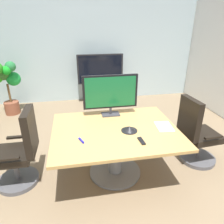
# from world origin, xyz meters

# --- Properties ---
(ground_plane) EXTENTS (7.57, 7.57, 0.00)m
(ground_plane) POSITION_xyz_m (0.00, 0.00, 0.00)
(ground_plane) COLOR #7A664C
(wall_back_glass_partition) EXTENTS (5.72, 0.10, 2.73)m
(wall_back_glass_partition) POSITION_xyz_m (0.00, 3.28, 1.37)
(wall_back_glass_partition) COLOR #9EB2B7
(wall_back_glass_partition) RESTS_ON ground
(conference_table) EXTENTS (1.71, 1.34, 0.74)m
(conference_table) POSITION_xyz_m (-0.05, -0.04, 0.55)
(conference_table) COLOR #B2894C
(conference_table) RESTS_ON ground
(office_chair_left) EXTENTS (0.60, 0.57, 1.09)m
(office_chair_left) POSITION_xyz_m (-1.34, 0.01, 0.46)
(office_chair_left) COLOR #4C4C51
(office_chair_left) RESTS_ON ground
(office_chair_right) EXTENTS (0.61, 0.59, 1.09)m
(office_chair_right) POSITION_xyz_m (1.25, 0.01, 0.46)
(office_chair_right) COLOR #4C4C51
(office_chair_right) RESTS_ON ground
(tv_monitor) EXTENTS (0.84, 0.18, 0.64)m
(tv_monitor) POSITION_xyz_m (-0.02, 0.46, 1.10)
(tv_monitor) COLOR #333338
(tv_monitor) RESTS_ON conference_table
(wall_display_unit) EXTENTS (1.20, 0.36, 1.31)m
(wall_display_unit) POSITION_xyz_m (0.14, 2.93, 0.44)
(wall_display_unit) COLOR #B7BABC
(wall_display_unit) RESTS_ON ground
(potted_plant) EXTENTS (0.60, 0.61, 1.29)m
(potted_plant) POSITION_xyz_m (-2.10, 2.59, 0.81)
(potted_plant) COLOR brown
(potted_plant) RESTS_ON ground
(conference_phone) EXTENTS (0.22, 0.22, 0.07)m
(conference_phone) POSITION_xyz_m (0.13, -0.12, 0.77)
(conference_phone) COLOR black
(conference_phone) RESTS_ON conference_table
(remote_control) EXTENTS (0.06, 0.17, 0.02)m
(remote_control) POSITION_xyz_m (0.21, -0.41, 0.75)
(remote_control) COLOR black
(remote_control) RESTS_ON conference_table
(whiteboard_marker) EXTENTS (0.07, 0.13, 0.02)m
(whiteboard_marker) POSITION_xyz_m (-0.52, -0.26, 0.75)
(whiteboard_marker) COLOR #1919A5
(whiteboard_marker) RESTS_ON conference_table
(paper_notepad) EXTENTS (0.24, 0.32, 0.01)m
(paper_notepad) POSITION_xyz_m (0.64, -0.09, 0.74)
(paper_notepad) COLOR white
(paper_notepad) RESTS_ON conference_table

